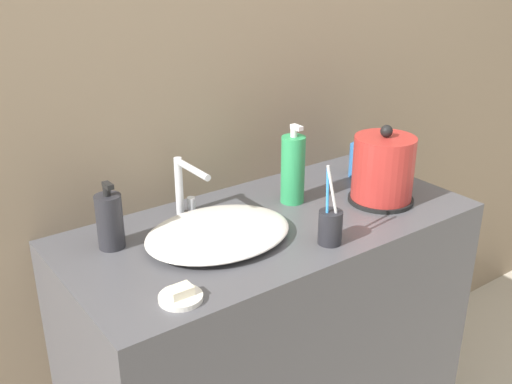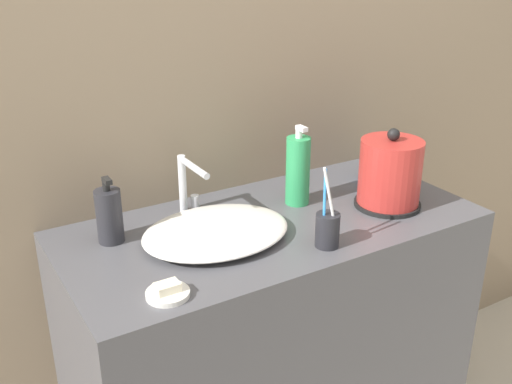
# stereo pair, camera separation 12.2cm
# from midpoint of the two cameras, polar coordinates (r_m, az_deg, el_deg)

# --- Properties ---
(wall_back) EXTENTS (6.00, 0.04, 2.60)m
(wall_back) POSITION_cam_midpoint_polar(r_m,az_deg,el_deg) (1.73, -1.51, 12.29)
(wall_back) COLOR gray
(wall_back) RESTS_ON ground_plane
(vanity_counter) EXTENTS (1.14, 0.54, 0.91)m
(vanity_counter) POSITION_cam_midpoint_polar(r_m,az_deg,el_deg) (1.87, 3.37, -15.64)
(vanity_counter) COLOR #4C4C51
(vanity_counter) RESTS_ON ground_plane
(sink_basin) EXTENTS (0.39, 0.30, 0.04)m
(sink_basin) POSITION_cam_midpoint_polar(r_m,az_deg,el_deg) (1.52, -1.52, -3.79)
(sink_basin) COLOR silver
(sink_basin) RESTS_ON vanity_counter
(faucet) EXTENTS (0.06, 0.17, 0.17)m
(faucet) POSITION_cam_midpoint_polar(r_m,az_deg,el_deg) (1.63, -4.38, 0.97)
(faucet) COLOR silver
(faucet) RESTS_ON vanity_counter
(electric_kettle) EXTENTS (0.19, 0.19, 0.23)m
(electric_kettle) POSITION_cam_midpoint_polar(r_m,az_deg,el_deg) (1.74, 14.59, 1.49)
(electric_kettle) COLOR black
(electric_kettle) RESTS_ON vanity_counter
(toothbrush_cup) EXTENTS (0.06, 0.06, 0.21)m
(toothbrush_cup) POSITION_cam_midpoint_polar(r_m,az_deg,el_deg) (1.49, 9.16, -3.52)
(toothbrush_cup) COLOR #232328
(toothbrush_cup) RESTS_ON vanity_counter
(lotion_bottle) EXTENTS (0.07, 0.07, 0.17)m
(lotion_bottle) POSITION_cam_midpoint_polar(r_m,az_deg,el_deg) (1.52, -11.59, -2.24)
(lotion_bottle) COLOR #28282D
(lotion_bottle) RESTS_ON vanity_counter
(shampoo_bottle) EXTENTS (0.07, 0.07, 0.15)m
(shampoo_bottle) POSITION_cam_midpoint_polar(r_m,az_deg,el_deg) (1.93, 12.77, 2.73)
(shampoo_bottle) COLOR #3370B7
(shampoo_bottle) RESTS_ON vanity_counter
(mouthwash_bottle) EXTENTS (0.07, 0.07, 0.23)m
(mouthwash_bottle) POSITION_cam_midpoint_polar(r_m,az_deg,el_deg) (1.71, 6.06, 2.04)
(mouthwash_bottle) COLOR #2D9956
(mouthwash_bottle) RESTS_ON vanity_counter
(soap_dish) EXTENTS (0.10, 0.10, 0.03)m
(soap_dish) POSITION_cam_midpoint_polar(r_m,az_deg,el_deg) (1.30, -5.74, -9.53)
(soap_dish) COLOR silver
(soap_dish) RESTS_ON vanity_counter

